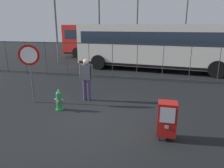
% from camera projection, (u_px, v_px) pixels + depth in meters
% --- Properties ---
extents(ground_plane, '(60.00, 60.00, 0.00)m').
position_uv_depth(ground_plane, '(94.00, 121.00, 6.50)').
color(ground_plane, black).
extents(fire_hydrant, '(0.33, 0.31, 0.75)m').
position_uv_depth(fire_hydrant, '(59.00, 101.00, 7.28)').
color(fire_hydrant, '#1E7238').
rests_on(fire_hydrant, ground_plane).
extents(newspaper_box_primary, '(0.48, 0.42, 1.02)m').
position_uv_depth(newspaper_box_primary, '(167.00, 119.00, 5.34)').
color(newspaper_box_primary, black).
rests_on(newspaper_box_primary, ground_plane).
extents(stop_sign, '(0.71, 0.31, 2.23)m').
position_uv_depth(stop_sign, '(30.00, 62.00, 7.68)').
color(stop_sign, '#4C4F54').
rests_on(stop_sign, ground_plane).
extents(pedestrian, '(0.55, 0.22, 1.67)m').
position_uv_depth(pedestrian, '(86.00, 77.00, 8.09)').
color(pedestrian, '#382D51').
rests_on(pedestrian, ground_plane).
extents(fence_barrier, '(18.03, 0.04, 2.00)m').
position_uv_depth(fence_barrier, '(125.00, 61.00, 11.49)').
color(fence_barrier, '#2D2D33').
rests_on(fence_barrier, ground_plane).
extents(bus_near, '(10.71, 3.69, 3.00)m').
position_uv_depth(bus_near, '(156.00, 44.00, 13.77)').
color(bus_near, beige).
rests_on(bus_near, ground_plane).
extents(bus_far, '(10.71, 3.65, 3.00)m').
position_uv_depth(bus_far, '(120.00, 40.00, 18.79)').
color(bus_far, red).
rests_on(bus_far, ground_plane).
extents(street_light_near_left, '(0.32, 0.32, 7.22)m').
position_uv_depth(street_light_near_left, '(99.00, 10.00, 17.27)').
color(street_light_near_left, '#4C4F54').
rests_on(street_light_near_left, ground_plane).
extents(street_light_near_right, '(0.32, 0.32, 7.33)m').
position_uv_depth(street_light_near_right, '(187.00, 10.00, 17.97)').
color(street_light_near_right, '#4C4F54').
rests_on(street_light_near_right, ground_plane).
extents(street_light_far_left, '(0.32, 0.32, 6.98)m').
position_uv_depth(street_light_far_left, '(55.00, 10.00, 15.44)').
color(street_light_far_left, '#4C4F54').
rests_on(street_light_far_left, ground_plane).
extents(street_light_far_right, '(0.32, 0.32, 6.28)m').
position_uv_depth(street_light_far_right, '(137.00, 16.00, 17.63)').
color(street_light_far_right, '#4C4F54').
rests_on(street_light_far_right, ground_plane).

